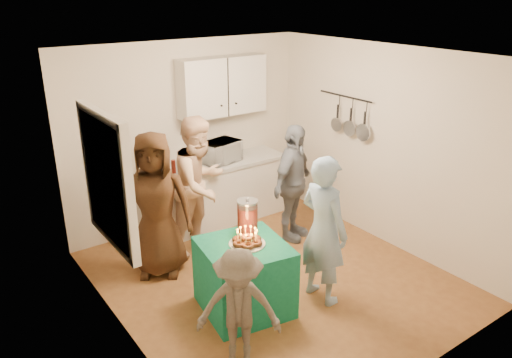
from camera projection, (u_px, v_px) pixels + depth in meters
floor at (273, 277)px, 5.95m from camera, size 4.00×4.00×0.00m
ceiling at (276, 55)px, 5.01m from camera, size 4.00×4.00×0.00m
back_wall at (187, 135)px, 6.99m from camera, size 3.60×3.60×0.00m
left_wall at (117, 217)px, 4.50m from camera, size 4.00×4.00×0.00m
right_wall at (384, 147)px, 6.46m from camera, size 4.00×4.00×0.00m
window_night at (105, 181)px, 4.65m from camera, size 0.04×1.00×1.20m
counter at (213, 195)px, 7.19m from camera, size 2.20×0.58×0.86m
countertop at (212, 165)px, 7.03m from camera, size 2.24×0.62×0.05m
upper_cabinet at (222, 86)px, 6.92m from camera, size 1.30×0.30×0.80m
pot_rack at (343, 115)px, 6.84m from camera, size 0.12×1.00×0.60m
microwave at (221, 152)px, 7.05m from camera, size 0.61×0.49×0.30m
party_table at (244, 277)px, 5.26m from camera, size 0.98×0.98×0.76m
donut_cake at (247, 237)px, 5.10m from camera, size 0.38×0.38×0.18m
punch_jar at (247, 217)px, 5.36m from camera, size 0.22×0.22×0.34m
man_birthday at (324, 230)px, 5.29m from camera, size 0.44×0.64×1.66m
woman_back_left at (156, 205)px, 5.77m from camera, size 1.02×0.93×1.75m
woman_back_center at (200, 184)px, 6.35m from camera, size 1.06×0.95×1.78m
woman_back_right at (293, 183)px, 6.62m from camera, size 1.02×0.75×1.60m
child_near_left at (239, 310)px, 4.39m from camera, size 0.87×0.81×1.17m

